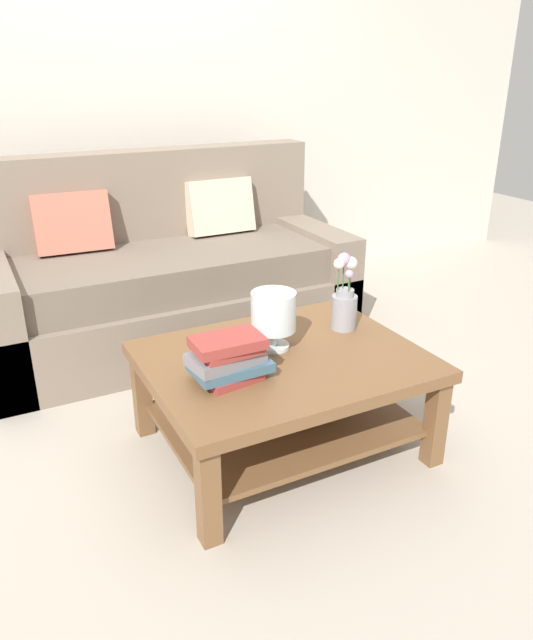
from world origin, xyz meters
name	(u,v)px	position (x,y,z in m)	size (l,w,h in m)	color
ground_plane	(252,398)	(0.00, 0.00, 0.00)	(10.00, 10.00, 0.00)	#ADA393
back_wall	(135,92)	(0.00, 1.65, 1.35)	(6.40, 0.12, 2.70)	beige
couch	(166,280)	(-0.13, 0.87, 0.36)	(2.04, 0.90, 1.06)	#7A6B5B
coffee_table	(284,381)	(-0.06, -0.43, 0.32)	(1.09, 0.86, 0.43)	brown
book_stack_main	(228,358)	(-0.34, -0.50, 0.52)	(0.31, 0.21, 0.18)	#993833
glass_hurricane_vase	(273,313)	(-0.07, -0.34, 0.58)	(0.18, 0.18, 0.24)	silver
flower_pitcher	(344,301)	(0.31, -0.30, 0.56)	(0.12, 0.11, 0.34)	gray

